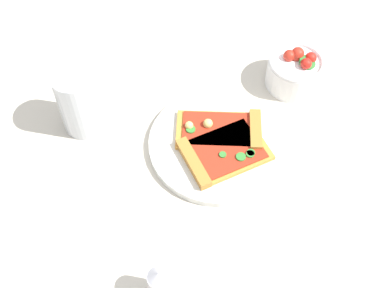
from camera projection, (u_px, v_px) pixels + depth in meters
The scene contains 7 objects.
ground_plane at pixel (187, 130), 0.92m from camera, with size 2.40×2.40×0.00m, color beige.
plate at pixel (218, 144), 0.90m from camera, with size 0.25×0.25×0.01m, color silver.
pizza_slice_near at pixel (220, 153), 0.87m from camera, with size 0.15×0.11×0.02m.
pizza_slice_far at pixel (224, 130), 0.90m from camera, with size 0.17×0.14×0.02m.
salad_bowl at pixel (295, 70), 0.96m from camera, with size 0.11×0.11×0.08m.
soda_glass at pixel (80, 103), 0.88m from camera, with size 0.08×0.08×0.13m.
pepper_shaker at pixel (160, 284), 0.72m from camera, with size 0.03×0.03×0.08m.
Camera 1 is at (-0.19, -0.51, 0.74)m, focal length 47.36 mm.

